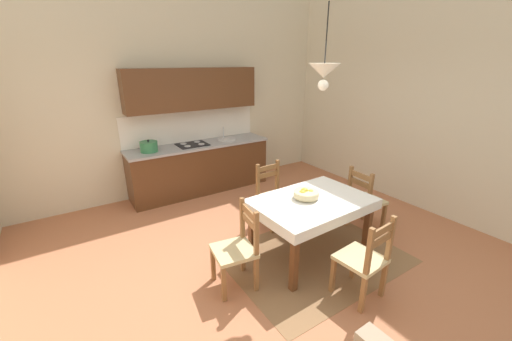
# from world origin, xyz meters

# --- Properties ---
(ground_plane) EXTENTS (6.38, 6.16, 0.10)m
(ground_plane) POSITION_xyz_m (0.00, 0.00, -0.05)
(ground_plane) COLOR #B7704C
(wall_back) EXTENTS (6.38, 0.12, 4.23)m
(wall_back) POSITION_xyz_m (0.00, 2.84, 2.12)
(wall_back) COLOR beige
(wall_back) RESTS_ON ground_plane
(wall_right) EXTENTS (0.12, 6.16, 4.23)m
(wall_right) POSITION_xyz_m (2.95, 0.00, 2.12)
(wall_right) COLOR beige
(wall_right) RESTS_ON ground_plane
(area_rug) EXTENTS (2.10, 1.60, 0.01)m
(area_rug) POSITION_xyz_m (0.46, -0.26, 0.00)
(area_rug) COLOR olive
(area_rug) RESTS_ON ground_plane
(kitchen_cabinetry) EXTENTS (2.56, 0.63, 2.20)m
(kitchen_cabinetry) POSITION_xyz_m (0.14, 2.51, 0.86)
(kitchen_cabinetry) COLOR #56331C
(kitchen_cabinetry) RESTS_ON ground_plane
(dining_table) EXTENTS (1.43, 1.01, 0.75)m
(dining_table) POSITION_xyz_m (0.46, -0.16, 0.63)
(dining_table) COLOR brown
(dining_table) RESTS_ON ground_plane
(dining_chair_window_side) EXTENTS (0.44, 0.44, 0.93)m
(dining_chair_window_side) POSITION_xyz_m (1.54, -0.12, 0.44)
(dining_chair_window_side) COLOR #D1BC89
(dining_chair_window_side) RESTS_ON ground_plane
(dining_chair_camera_side) EXTENTS (0.45, 0.45, 0.93)m
(dining_chair_camera_side) POSITION_xyz_m (0.40, -1.02, 0.44)
(dining_chair_camera_side) COLOR #D1BC89
(dining_chair_camera_side) RESTS_ON ground_plane
(dining_chair_kitchen_side) EXTENTS (0.43, 0.43, 0.93)m
(dining_chair_kitchen_side) POSITION_xyz_m (0.53, 0.71, 0.44)
(dining_chair_kitchen_side) COLOR #D1BC89
(dining_chair_kitchen_side) RESTS_ON ground_plane
(dining_chair_tv_side) EXTENTS (0.48, 0.48, 0.93)m
(dining_chair_tv_side) POSITION_xyz_m (-0.57, -0.16, 0.44)
(dining_chair_tv_side) COLOR #D1BC89
(dining_chair_tv_side) RESTS_ON ground_plane
(fruit_bowl) EXTENTS (0.30, 0.30, 0.12)m
(fruit_bowl) POSITION_xyz_m (0.42, -0.10, 0.81)
(fruit_bowl) COLOR beige
(fruit_bowl) RESTS_ON dining_table
(pendant_lamp) EXTENTS (0.32, 0.32, 0.81)m
(pendant_lamp) POSITION_xyz_m (0.38, -0.29, 2.21)
(pendant_lamp) COLOR black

